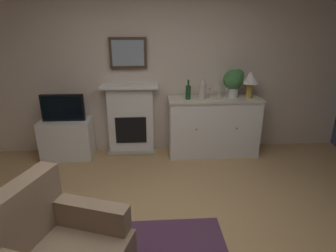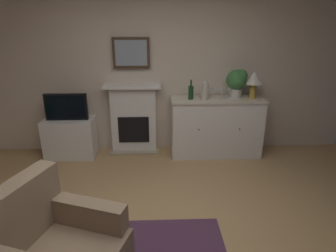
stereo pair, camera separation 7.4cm
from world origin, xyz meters
TOP-DOWN VIEW (x-y plane):
  - ground_plane at (0.00, 0.00)m, footprint 6.00×4.72m
  - wall_rear at (0.00, 2.33)m, footprint 6.00×0.06m
  - fireplace_unit at (-0.45, 2.20)m, footprint 0.87×0.30m
  - framed_picture at (-0.45, 2.25)m, footprint 0.55×0.04m
  - sideboard_cabinet at (0.84, 2.03)m, footprint 1.40×0.49m
  - table_lamp at (1.36, 2.03)m, footprint 0.26×0.26m
  - wine_bottle at (0.42, 2.00)m, footprint 0.08×0.08m
  - wine_glass_left at (0.77, 2.03)m, footprint 0.07×0.07m
  - wine_glass_center at (0.88, 1.98)m, footprint 0.07×0.07m
  - wine_glass_right at (0.99, 1.99)m, footprint 0.07×0.07m
  - vase_decorative at (0.63, 1.98)m, footprint 0.11×0.11m
  - tv_cabinet at (-1.43, 2.04)m, footprint 0.75×0.42m
  - tv_set at (-1.43, 2.02)m, footprint 0.62×0.07m
  - potted_plant_small at (1.12, 2.07)m, footprint 0.30×0.30m

SIDE VIEW (x-z plane):
  - ground_plane at x=0.00m, z-range -0.10..0.00m
  - tv_cabinet at x=-1.43m, z-range 0.00..0.60m
  - sideboard_cabinet at x=0.84m, z-range 0.00..0.91m
  - fireplace_unit at x=-0.45m, z-range 0.00..1.10m
  - tv_set at x=-1.43m, z-range 0.60..1.00m
  - wine_bottle at x=0.42m, z-range 0.87..1.16m
  - wine_glass_left at x=0.77m, z-range 0.95..1.11m
  - wine_glass_center at x=0.88m, z-range 0.95..1.11m
  - wine_glass_right at x=0.99m, z-range 0.95..1.11m
  - vase_decorative at x=0.63m, z-range 0.91..1.19m
  - potted_plant_small at x=1.12m, z-range 0.95..1.38m
  - table_lamp at x=1.36m, z-range 0.99..1.39m
  - wall_rear at x=0.00m, z-range 0.00..2.78m
  - framed_picture at x=-0.45m, z-range 1.33..1.78m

